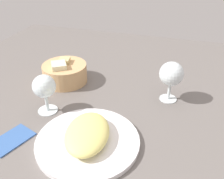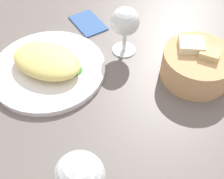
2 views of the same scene
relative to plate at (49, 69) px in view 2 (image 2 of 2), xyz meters
The scene contains 8 objects.
ground_plane 16.56cm from the plate, ahead, with size 140.00×140.00×2.00cm, color #645D5A.
plate is the anchor object (origin of this frame).
omelette 2.76cm from the plate, ahead, with size 17.02×11.31×4.12cm, color #E3D574.
lettuce_garnish 6.39cm from the plate, 26.61° to the left, with size 4.13×4.13×1.01cm, color #38873A.
bread_basket 34.60cm from the plate, 35.39° to the left, with size 16.01×16.01×8.64cm.
wine_glass_near 33.69cm from the plate, 33.62° to the right, with size 7.79×7.79×13.47cm.
wine_glass_far 21.11cm from the plate, 60.23° to the left, with size 6.97×6.97×12.40cm.
folded_napkin 20.45cm from the plate, 103.74° to the left, with size 11.00×7.00×0.80cm, color #355C9D.
Camera 2 is at (25.25, -28.95, 49.83)cm, focal length 46.17 mm.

